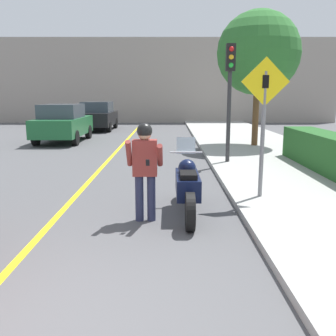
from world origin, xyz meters
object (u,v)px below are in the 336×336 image
Objects in this scene: person_biker at (146,163)px; parked_car_black at (99,116)px; traffic_light at (231,80)px; crossing_sign at (265,114)px; street_tree at (259,53)px; motorcycle at (188,186)px; parked_car_green at (64,123)px.

parked_car_black is (-3.79, 16.40, -0.14)m from person_biker.
traffic_light is at bearing -62.42° from parked_car_black.
crossing_sign is 8.03m from street_tree.
motorcycle is at bearing 29.04° from person_biker.
person_biker is 0.39× the size of parked_car_green.
traffic_light reaches higher than person_biker.
crossing_sign is (1.47, 0.71, 1.22)m from motorcycle.
street_tree is 11.15m from parked_car_black.
parked_car_green is at bearing 111.89° from person_biker.
traffic_light is at bearing 66.61° from person_biker.
street_tree reaches higher than parked_car_green.
motorcycle is 0.96m from person_biker.
motorcycle is 9.42m from street_tree.
crossing_sign is at bearing 26.74° from person_biker.
person_biker is 0.32× the size of street_tree.
motorcycle is at bearing -107.39° from traffic_light.
person_biker is at bearing -76.99° from parked_car_black.
crossing_sign is at bearing -89.51° from traffic_light.
motorcycle is at bearing -110.37° from street_tree.
crossing_sign reaches higher than person_biker.
crossing_sign is 3.97m from traffic_light.
crossing_sign reaches higher than motorcycle.
street_tree is at bearing -45.23° from parked_car_black.
parked_car_green is 1.00× the size of parked_car_black.
person_biker reaches higher than motorcycle.
parked_car_black reaches higher than person_biker.
crossing_sign reaches higher than parked_car_green.
crossing_sign is 0.78× the size of traffic_light.
person_biker is 16.83m from parked_car_black.
person_biker is 5.65m from traffic_light.
street_tree reaches higher than motorcycle.
person_biker is 9.89m from street_tree.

